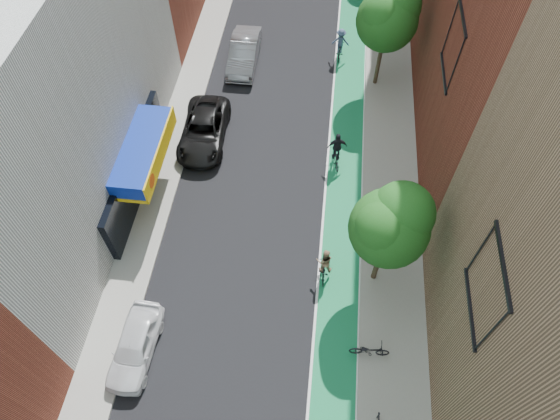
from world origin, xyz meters
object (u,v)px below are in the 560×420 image
(parked_car_black, at_px, (204,130))
(cyclist_lane_far, at_px, (340,45))
(cyclist_lane_mid, at_px, (337,152))
(parked_car_silver, at_px, (244,52))
(cyclist_lane_near, at_px, (324,265))
(parked_car_white, at_px, (135,346))

(parked_car_black, xyz_separation_m, cyclist_lane_far, (7.42, 8.47, 0.17))
(cyclist_lane_mid, bearing_deg, parked_car_silver, -62.11)
(parked_car_silver, relative_size, cyclist_lane_mid, 2.29)
(parked_car_black, relative_size, cyclist_lane_mid, 2.49)
(cyclist_lane_near, relative_size, cyclist_lane_far, 0.94)
(parked_car_black, height_order, cyclist_lane_mid, cyclist_lane_mid)
(cyclist_lane_far, bearing_deg, cyclist_lane_near, 92.37)
(parked_car_white, xyz_separation_m, parked_car_black, (0.38, 12.81, 0.06))
(cyclist_lane_near, height_order, cyclist_lane_mid, cyclist_lane_mid)
(cyclist_lane_near, distance_m, cyclist_lane_mid, 7.15)
(parked_car_silver, bearing_deg, parked_car_white, -95.19)
(parked_car_white, xyz_separation_m, cyclist_lane_near, (7.80, 4.78, 0.14))
(cyclist_lane_far, bearing_deg, parked_car_white, 72.25)
(parked_car_white, bearing_deg, cyclist_lane_far, 72.04)
(parked_car_silver, bearing_deg, cyclist_lane_mid, -51.94)
(parked_car_white, bearing_deg, parked_car_black, 90.48)
(parked_car_silver, height_order, cyclist_lane_far, cyclist_lane_far)
(cyclist_lane_near, bearing_deg, cyclist_lane_mid, -94.87)
(parked_car_silver, bearing_deg, cyclist_lane_far, 11.45)
(cyclist_lane_near, distance_m, cyclist_lane_far, 16.51)
(parked_car_black, distance_m, parked_car_silver, 7.25)
(cyclist_lane_mid, height_order, cyclist_lane_far, cyclist_lane_mid)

